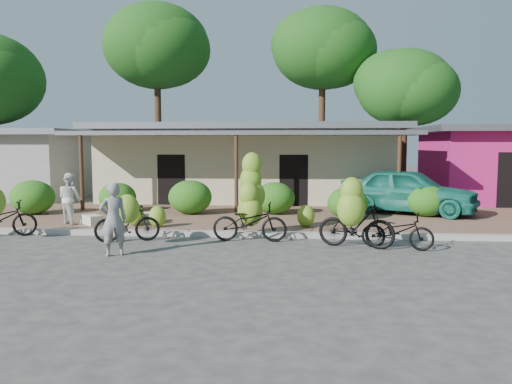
{
  "coord_description": "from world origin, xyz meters",
  "views": [
    {
      "loc": [
        2.03,
        -11.24,
        2.49
      ],
      "look_at": [
        0.99,
        2.25,
        1.2
      ],
      "focal_mm": 35.0,
      "sensor_mm": 36.0,
      "label": 1
    }
  ],
  "objects_px": {
    "tree_near_right": "(401,86)",
    "sack_far": "(92,220)",
    "bystander": "(70,198)",
    "bike_center": "(250,208)",
    "bike_far_right": "(397,231)",
    "tree_far_center": "(154,45)",
    "bike_right": "(355,219)",
    "teal_van": "(408,191)",
    "sack_near": "(143,218)",
    "bike_left": "(127,220)",
    "vendor": "(113,219)",
    "tree_center_right": "(319,47)"
  },
  "relations": [
    {
      "from": "bike_right",
      "to": "bike_far_right",
      "type": "xyz_separation_m",
      "value": [
        1.01,
        0.07,
        -0.29
      ]
    },
    {
      "from": "vendor",
      "to": "bike_far_right",
      "type": "bearing_deg",
      "value": 161.16
    },
    {
      "from": "tree_far_center",
      "to": "bystander",
      "type": "relative_size",
      "value": 6.61
    },
    {
      "from": "tree_center_right",
      "to": "bike_center",
      "type": "distance_m",
      "value": 16.68
    },
    {
      "from": "bike_far_right",
      "to": "bystander",
      "type": "xyz_separation_m",
      "value": [
        -9.17,
        2.43,
        0.44
      ]
    },
    {
      "from": "sack_near",
      "to": "bike_center",
      "type": "bearing_deg",
      "value": -27.95
    },
    {
      "from": "tree_near_right",
      "to": "bike_left",
      "type": "xyz_separation_m",
      "value": [
        -9.49,
        -13.67,
        -4.83
      ]
    },
    {
      "from": "tree_near_right",
      "to": "bike_left",
      "type": "relative_size",
      "value": 4.26
    },
    {
      "from": "tree_near_right",
      "to": "bike_right",
      "type": "relative_size",
      "value": 3.77
    },
    {
      "from": "sack_far",
      "to": "bystander",
      "type": "bearing_deg",
      "value": 172.96
    },
    {
      "from": "bike_left",
      "to": "bike_center",
      "type": "xyz_separation_m",
      "value": [
        3.07,
        0.69,
        0.24
      ]
    },
    {
      "from": "bike_far_right",
      "to": "sack_near",
      "type": "bearing_deg",
      "value": 85.28
    },
    {
      "from": "tree_center_right",
      "to": "teal_van",
      "type": "height_order",
      "value": "tree_center_right"
    },
    {
      "from": "tree_far_center",
      "to": "tree_center_right",
      "type": "bearing_deg",
      "value": 3.18
    },
    {
      "from": "bike_far_right",
      "to": "bike_right",
      "type": "bearing_deg",
      "value": 110.45
    },
    {
      "from": "bike_center",
      "to": "bike_far_right",
      "type": "height_order",
      "value": "bike_center"
    },
    {
      "from": "bike_center",
      "to": "bike_far_right",
      "type": "relative_size",
      "value": 1.29
    },
    {
      "from": "bike_right",
      "to": "bystander",
      "type": "distance_m",
      "value": 8.53
    },
    {
      "from": "sack_far",
      "to": "vendor",
      "type": "distance_m",
      "value": 4.11
    },
    {
      "from": "tree_near_right",
      "to": "sack_far",
      "type": "height_order",
      "value": "tree_near_right"
    },
    {
      "from": "bike_right",
      "to": "tree_far_center",
      "type": "bearing_deg",
      "value": 48.72
    },
    {
      "from": "sack_near",
      "to": "vendor",
      "type": "height_order",
      "value": "vendor"
    },
    {
      "from": "bike_left",
      "to": "sack_near",
      "type": "xyz_separation_m",
      "value": [
        -0.39,
        2.52,
        -0.32
      ]
    },
    {
      "from": "sack_far",
      "to": "bike_right",
      "type": "bearing_deg",
      "value": -17.91
    },
    {
      "from": "tree_center_right",
      "to": "bike_left",
      "type": "xyz_separation_m",
      "value": [
        -5.49,
        -15.67,
        -7.16
      ]
    },
    {
      "from": "bike_left",
      "to": "bike_far_right",
      "type": "height_order",
      "value": "bike_left"
    },
    {
      "from": "tree_far_center",
      "to": "tree_near_right",
      "type": "distance_m",
      "value": 13.32
    },
    {
      "from": "bike_right",
      "to": "tree_center_right",
      "type": "bearing_deg",
      "value": 18.68
    },
    {
      "from": "vendor",
      "to": "bike_left",
      "type": "bearing_deg",
      "value": -112.33
    },
    {
      "from": "bike_center",
      "to": "teal_van",
      "type": "distance_m",
      "value": 6.81
    },
    {
      "from": "sack_near",
      "to": "vendor",
      "type": "relative_size",
      "value": 0.52
    },
    {
      "from": "tree_near_right",
      "to": "bike_left",
      "type": "height_order",
      "value": "tree_near_right"
    },
    {
      "from": "sack_near",
      "to": "vendor",
      "type": "bearing_deg",
      "value": -81.91
    },
    {
      "from": "tree_far_center",
      "to": "bike_far_right",
      "type": "xyz_separation_m",
      "value": [
        10.18,
        -15.41,
        -7.47
      ]
    },
    {
      "from": "teal_van",
      "to": "tree_center_right",
      "type": "bearing_deg",
      "value": 38.46
    },
    {
      "from": "bike_left",
      "to": "sack_far",
      "type": "relative_size",
      "value": 2.27
    },
    {
      "from": "tree_near_right",
      "to": "bike_left",
      "type": "bearing_deg",
      "value": -124.76
    },
    {
      "from": "tree_far_center",
      "to": "bike_left",
      "type": "relative_size",
      "value": 5.95
    },
    {
      "from": "bystander",
      "to": "tree_near_right",
      "type": "bearing_deg",
      "value": -107.13
    },
    {
      "from": "vendor",
      "to": "teal_van",
      "type": "height_order",
      "value": "teal_van"
    },
    {
      "from": "bike_center",
      "to": "bike_right",
      "type": "distance_m",
      "value": 2.77
    },
    {
      "from": "bike_left",
      "to": "sack_far",
      "type": "distance_m",
      "value": 2.8
    },
    {
      "from": "tree_center_right",
      "to": "bystander",
      "type": "distance_m",
      "value": 17.1
    },
    {
      "from": "sack_near",
      "to": "vendor",
      "type": "distance_m",
      "value": 4.04
    },
    {
      "from": "bike_center",
      "to": "bystander",
      "type": "distance_m",
      "value": 5.77
    },
    {
      "from": "tree_near_right",
      "to": "bystander",
      "type": "bearing_deg",
      "value": -136.26
    },
    {
      "from": "vendor",
      "to": "bystander",
      "type": "xyz_separation_m",
      "value": [
        -2.68,
        3.64,
        0.06
      ]
    },
    {
      "from": "tree_far_center",
      "to": "teal_van",
      "type": "xyz_separation_m",
      "value": [
        11.63,
        -9.91,
        -7.01
      ]
    },
    {
      "from": "tree_far_center",
      "to": "sack_near",
      "type": "bearing_deg",
      "value": -76.12
    },
    {
      "from": "bike_right",
      "to": "bystander",
      "type": "xyz_separation_m",
      "value": [
        -8.16,
        2.5,
        0.15
      ]
    }
  ]
}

